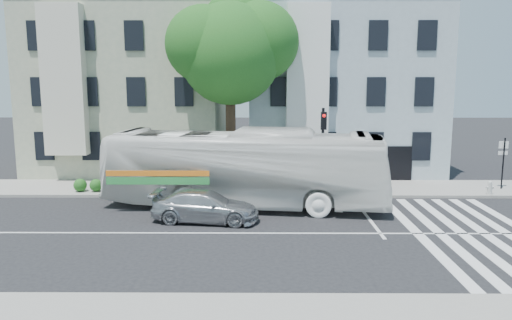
{
  "coord_description": "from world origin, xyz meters",
  "views": [
    {
      "loc": [
        1.62,
        -19.37,
        6.18
      ],
      "look_at": [
        1.45,
        3.65,
        2.4
      ],
      "focal_mm": 35.0,
      "sensor_mm": 36.0,
      "label": 1
    }
  ],
  "objects_px": {
    "traffic_signal": "(323,139)",
    "fire_hydrant": "(490,187)",
    "sedan": "(205,206)",
    "bus": "(245,168)"
  },
  "relations": [
    {
      "from": "traffic_signal",
      "to": "fire_hydrant",
      "type": "relative_size",
      "value": 6.38
    },
    {
      "from": "sedan",
      "to": "traffic_signal",
      "type": "bearing_deg",
      "value": -39.71
    },
    {
      "from": "traffic_signal",
      "to": "fire_hydrant",
      "type": "bearing_deg",
      "value": -2.7
    },
    {
      "from": "traffic_signal",
      "to": "sedan",
      "type": "bearing_deg",
      "value": -134.64
    },
    {
      "from": "bus",
      "to": "sedan",
      "type": "relative_size",
      "value": 2.92
    },
    {
      "from": "sedan",
      "to": "fire_hydrant",
      "type": "height_order",
      "value": "sedan"
    },
    {
      "from": "sedan",
      "to": "traffic_signal",
      "type": "xyz_separation_m",
      "value": [
        5.75,
        5.37,
        2.31
      ]
    },
    {
      "from": "bus",
      "to": "traffic_signal",
      "type": "xyz_separation_m",
      "value": [
        4.08,
        2.8,
        1.09
      ]
    },
    {
      "from": "sedan",
      "to": "fire_hydrant",
      "type": "relative_size",
      "value": 6.43
    },
    {
      "from": "bus",
      "to": "fire_hydrant",
      "type": "distance_m",
      "value": 13.03
    }
  ]
}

